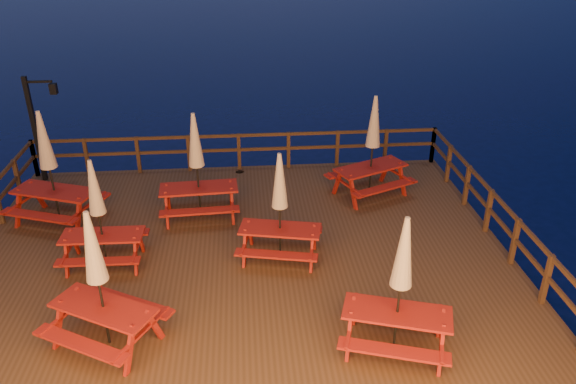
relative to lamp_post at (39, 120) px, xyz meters
name	(u,v)px	position (x,y,z in m)	size (l,w,h in m)	color
ground	(242,273)	(5.39, -4.55, -2.20)	(500.00, 500.00, 0.00)	black
deck	(242,266)	(5.39, -4.55, -2.00)	(12.00, 10.00, 0.40)	#4B2E18
deck_piles	(243,284)	(5.39, -4.55, -2.50)	(11.44, 9.44, 1.40)	#3C2213
railing	(240,192)	(5.39, -2.77, -1.03)	(11.80, 9.75, 1.10)	#3C2213
lamp_post	(39,120)	(0.00, 0.00, 0.00)	(0.85, 0.18, 3.00)	black
picnic_table_0	(49,167)	(0.93, -2.51, -0.31)	(2.44, 2.23, 2.85)	#9A180E
picnic_table_1	(98,212)	(2.46, -4.51, -0.52)	(1.75, 1.45, 2.46)	#9A180E
picnic_table_2	(372,145)	(8.87, -1.71, -0.36)	(2.41, 2.24, 2.76)	#9A180E
picnic_table_3	(400,284)	(8.03, -7.63, -0.43)	(2.21, 2.00, 2.63)	#9A180E
picnic_table_4	(197,165)	(4.39, -2.54, -0.38)	(1.98, 1.67, 2.71)	#9A180E
picnic_table_5	(280,206)	(6.25, -4.59, -0.50)	(2.02, 1.78, 2.50)	#9A180E
picnic_table_6	(98,279)	(3.01, -7.07, -0.41)	(2.37, 2.24, 2.66)	#9A180E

